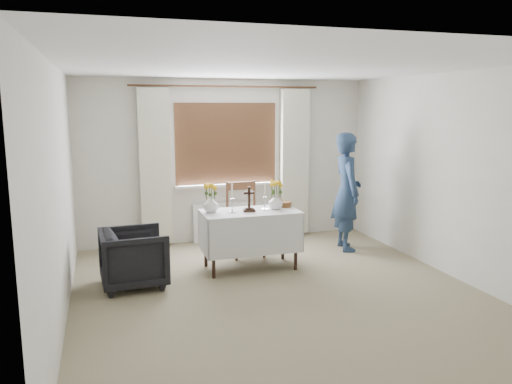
% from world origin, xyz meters
% --- Properties ---
extents(ground, '(5.00, 5.00, 0.00)m').
position_xyz_m(ground, '(0.00, 0.00, 0.00)').
color(ground, gray).
rests_on(ground, ground).
extents(altar_table, '(1.24, 0.64, 0.76)m').
position_xyz_m(altar_table, '(-0.05, 1.01, 0.38)').
color(altar_table, silver).
rests_on(altar_table, ground).
extents(wooden_chair, '(0.50, 0.50, 1.03)m').
position_xyz_m(wooden_chair, '(0.05, 1.59, 0.52)').
color(wooden_chair, '#55301D').
rests_on(wooden_chair, ground).
extents(armchair, '(0.79, 0.77, 0.68)m').
position_xyz_m(armchair, '(-1.54, 0.78, 0.34)').
color(armchair, black).
rests_on(armchair, ground).
extents(person, '(0.50, 0.68, 1.72)m').
position_xyz_m(person, '(1.55, 1.45, 0.86)').
color(person, navy).
rests_on(person, ground).
extents(radiator, '(1.10, 0.10, 0.60)m').
position_xyz_m(radiator, '(0.00, 2.42, 0.30)').
color(radiator, silver).
rests_on(radiator, ground).
extents(wooden_cross, '(0.16, 0.13, 0.32)m').
position_xyz_m(wooden_cross, '(-0.08, 0.98, 0.92)').
color(wooden_cross, black).
rests_on(wooden_cross, altar_table).
extents(candlestick_left, '(0.14, 0.14, 0.37)m').
position_xyz_m(candlestick_left, '(-0.30, 0.99, 0.95)').
color(candlestick_left, silver).
rests_on(candlestick_left, altar_table).
extents(candlestick_right, '(0.12, 0.12, 0.35)m').
position_xyz_m(candlestick_right, '(0.15, 1.04, 0.94)').
color(candlestick_right, silver).
rests_on(candlestick_right, altar_table).
extents(flower_vase_left, '(0.24, 0.24, 0.21)m').
position_xyz_m(flower_vase_left, '(-0.55, 1.08, 0.86)').
color(flower_vase_left, silver).
rests_on(flower_vase_left, altar_table).
extents(flower_vase_right, '(0.24, 0.24, 0.20)m').
position_xyz_m(flower_vase_right, '(0.29, 1.01, 0.86)').
color(flower_vase_right, silver).
rests_on(flower_vase_right, altar_table).
extents(wicker_basket, '(0.20, 0.20, 0.07)m').
position_xyz_m(wicker_basket, '(0.46, 1.13, 0.80)').
color(wicker_basket, brown).
rests_on(wicker_basket, altar_table).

